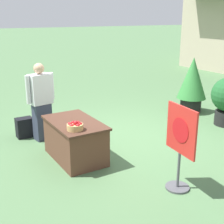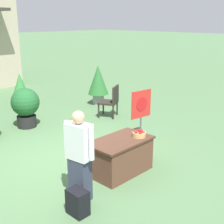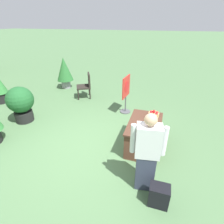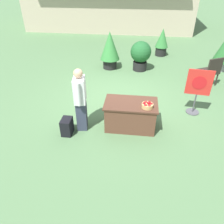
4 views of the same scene
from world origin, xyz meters
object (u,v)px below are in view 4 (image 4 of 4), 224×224
(poster_board, at_px, (198,90))
(potted_plant_near_right, at_px, (141,54))
(person_visitor, at_px, (80,100))
(patio_chair, at_px, (211,70))
(display_table, at_px, (130,115))
(backpack, at_px, (67,126))
(potted_plant_near_left, at_px, (162,41))
(apple_basket, at_px, (147,105))
(potted_plant_far_left, at_px, (110,48))

(poster_board, relative_size, potted_plant_near_right, 1.13)
(person_visitor, bearing_deg, potted_plant_near_right, 62.21)
(person_visitor, relative_size, patio_chair, 1.59)
(display_table, distance_m, backpack, 1.59)
(poster_board, distance_m, potted_plant_near_left, 4.86)
(person_visitor, bearing_deg, apple_basket, -7.93)
(apple_basket, relative_size, backpack, 0.64)
(person_visitor, xyz_separation_m, potted_plant_near_right, (1.37, 4.00, -0.16))
(backpack, distance_m, potted_plant_near_right, 4.63)
(potted_plant_near_right, bearing_deg, poster_board, -62.17)
(display_table, relative_size, potted_plant_far_left, 0.89)
(person_visitor, height_order, potted_plant_near_left, person_visitor)
(display_table, height_order, potted_plant_near_right, potted_plant_near_right)
(apple_basket, distance_m, potted_plant_near_right, 3.98)
(patio_chair, relative_size, potted_plant_near_right, 0.88)
(person_visitor, height_order, backpack, person_visitor)
(poster_board, relative_size, potted_plant_near_left, 1.06)
(person_visitor, height_order, patio_chair, person_visitor)
(potted_plant_near_right, distance_m, potted_plant_near_left, 2.10)
(person_visitor, relative_size, potted_plant_far_left, 1.09)
(patio_chair, xyz_separation_m, potted_plant_near_right, (-2.38, 1.08, 0.08))
(poster_board, distance_m, potted_plant_far_left, 4.06)
(backpack, xyz_separation_m, potted_plant_near_right, (1.68, 4.29, 0.43))
(apple_basket, bearing_deg, patio_chair, 53.22)
(backpack, height_order, potted_plant_far_left, potted_plant_far_left)
(potted_plant_near_right, bearing_deg, potted_plant_far_left, 178.12)
(display_table, xyz_separation_m, poster_board, (1.73, 0.87, 0.36))
(apple_basket, height_order, potted_plant_far_left, potted_plant_far_left)
(apple_basket, distance_m, poster_board, 1.69)
(person_visitor, relative_size, backpack, 3.78)
(potted_plant_near_right, height_order, potted_plant_near_left, potted_plant_near_left)
(patio_chair, height_order, potted_plant_near_left, potted_plant_near_left)
(poster_board, xyz_separation_m, potted_plant_near_right, (-1.55, 2.94, -0.08))
(poster_board, relative_size, potted_plant_far_left, 0.88)
(patio_chair, bearing_deg, apple_basket, 115.17)
(person_visitor, bearing_deg, potted_plant_far_left, 78.83)
(poster_board, bearing_deg, potted_plant_near_left, -166.26)
(display_table, relative_size, poster_board, 1.01)
(display_table, distance_m, potted_plant_near_left, 5.81)
(display_table, xyz_separation_m, person_visitor, (-1.20, -0.19, 0.45))
(display_table, height_order, backpack, display_table)
(person_visitor, xyz_separation_m, patio_chair, (3.75, 2.92, -0.25))
(potted_plant_near_right, bearing_deg, person_visitor, -108.96)
(patio_chair, bearing_deg, backpack, 100.35)
(display_table, relative_size, apple_basket, 4.84)
(display_table, height_order, apple_basket, apple_basket)
(display_table, distance_m, potted_plant_near_right, 3.83)
(potted_plant_near_right, xyz_separation_m, potted_plant_near_left, (0.93, 1.88, 0.00))
(poster_board, bearing_deg, patio_chair, 162.53)
(person_visitor, relative_size, potted_plant_near_right, 1.40)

